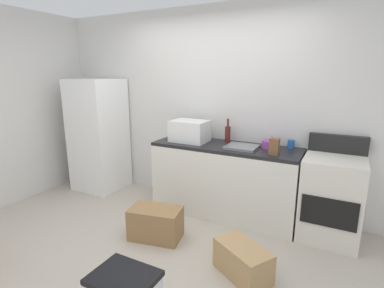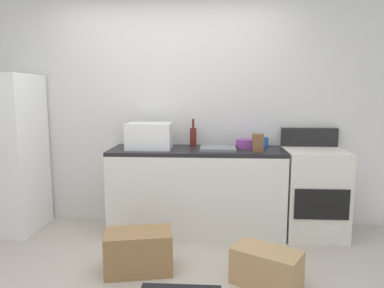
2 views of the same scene
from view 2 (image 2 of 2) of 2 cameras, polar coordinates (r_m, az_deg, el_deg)
The scene contains 12 objects.
wall_back at distance 4.07m, azimuth -3.27°, elevation 5.62°, with size 5.00×0.10×2.60m, color silver.
kitchen_counter at distance 3.84m, azimuth 0.71°, elevation -7.43°, with size 1.80×0.60×0.90m.
refrigerator at distance 4.32m, azimuth -27.65°, elevation -1.35°, with size 0.68×0.66×1.67m, color white.
stove_oven at distance 3.97m, azimuth 18.73°, elevation -7.10°, with size 0.60×0.61×1.10m.
microwave at distance 3.76m, azimuth -6.78°, elevation 1.30°, with size 0.46×0.34×0.27m, color white.
sink_basin at distance 3.69m, azimuth 4.14°, elevation -0.69°, with size 0.36×0.32×0.03m, color slate.
wine_bottle at distance 3.90m, azimuth 0.19°, elevation 1.24°, with size 0.07×0.07×0.30m.
coffee_mug at distance 3.98m, azimuth 11.48°, elevation 0.34°, with size 0.08×0.08×0.10m, color #2659A5.
knife_block at distance 3.60m, azimuth 10.44°, elevation 0.19°, with size 0.10×0.10×0.18m, color brown.
mixing_bowl at distance 3.85m, azimuth 8.46°, elevation 0.09°, with size 0.19×0.19×0.09m, color purple.
cardboard_box_large at distance 3.15m, azimuth -8.52°, elevation -16.55°, with size 0.55×0.33×0.35m, color olive.
cardboard_box_small at distance 2.99m, azimuth 11.77°, elevation -18.68°, with size 0.51×0.28×0.29m, color tan.
Camera 2 is at (0.48, -2.49, 1.49)m, focal length 33.50 mm.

